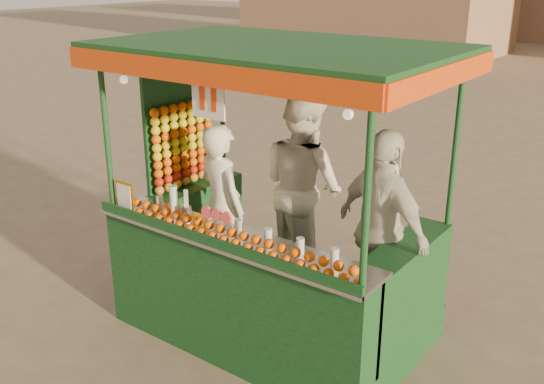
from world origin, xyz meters
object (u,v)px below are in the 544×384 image
Objects in this scene: vendor_left at (222,207)px; vendor_middle at (303,186)px; vendor_right at (382,229)px; juice_cart at (261,247)px.

vendor_middle is (0.52, 0.66, 0.14)m from vendor_left.
vendor_left is 0.86× the size of vendor_middle.
vendor_middle is at bearing -113.68° from vendor_left.
vendor_left is at bearing 30.76° from vendor_right.
juice_cart is 0.85m from vendor_middle.
vendor_middle is 1.08× the size of vendor_right.
juice_cart reaches higher than vendor_middle.
juice_cart reaches higher than vendor_right.
vendor_middle reaches higher than vendor_left.
vendor_middle is (-0.03, 0.74, 0.40)m from juice_cart.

